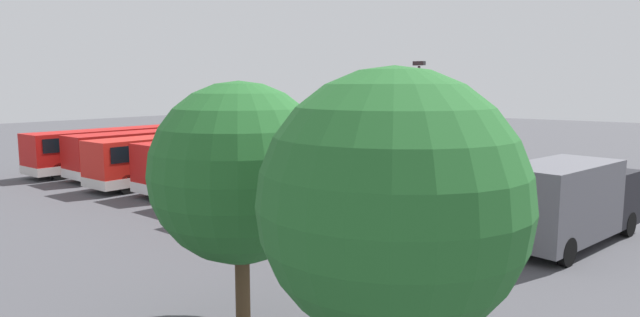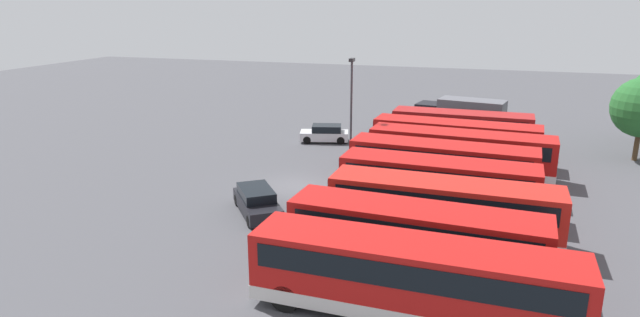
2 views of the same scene
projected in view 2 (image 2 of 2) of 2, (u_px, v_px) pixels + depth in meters
ground_plane at (296, 186)px, 34.43m from camera, size 140.00×140.00×0.00m
bus_single_deck_near_end at (461, 129)px, 42.88m from camera, size 2.83×10.77×2.95m
bus_single_deck_second at (455, 140)px, 39.36m from camera, size 3.32×11.93×2.95m
bus_single_deck_third at (460, 152)px, 36.20m from camera, size 3.21×12.13×2.95m
bus_single_deck_fourth at (442, 165)px, 33.24m from camera, size 3.21×11.35×2.95m
bus_single_deck_fifth at (438, 184)px, 29.76m from camera, size 2.98×10.76×2.95m
bus_single_deck_sixth at (443, 208)px, 26.23m from camera, size 2.78×11.05×2.95m
bus_single_deck_seventh at (415, 237)px, 22.93m from camera, size 3.16×10.96×2.95m
bus_single_deck_far_end at (412, 277)px, 19.57m from camera, size 2.84×11.98×2.95m
box_truck_blue at (462, 116)px, 47.40m from camera, size 3.81×7.83×3.20m
car_hatchback_silver at (325, 134)px, 45.27m from camera, size 2.75×4.30×1.43m
car_small_green at (257, 201)px, 29.71m from camera, size 4.71×4.19×1.43m
lamp_post_tall at (351, 100)px, 39.39m from camera, size 0.70×0.30×7.41m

